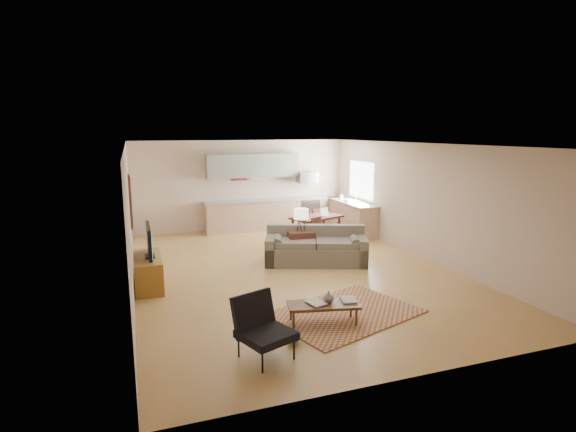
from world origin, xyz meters
name	(u,v)px	position (x,y,z in m)	size (l,w,h in m)	color
room	(293,209)	(0.00, 0.00, 1.35)	(9.00, 9.00, 9.00)	#A67B42
kitchen_counter_back	(274,214)	(0.90, 4.18, 0.46)	(4.26, 0.64, 0.92)	tan
kitchen_counter_right	(351,217)	(2.93, 3.00, 0.46)	(0.64, 2.26, 0.92)	tan
kitchen_range	(307,212)	(2.00, 4.18, 0.45)	(0.62, 0.62, 0.90)	#A5A8AD
kitchen_microwave	(307,177)	(2.00, 4.20, 1.55)	(0.62, 0.40, 0.35)	#A5A8AD
upper_cabinets	(253,166)	(0.30, 4.33, 1.95)	(2.80, 0.34, 0.70)	gray
window_right	(361,180)	(3.23, 3.00, 1.55)	(0.02, 1.40, 1.05)	white
wall_art_left	(131,201)	(-3.21, 0.90, 1.55)	(0.06, 0.42, 1.10)	brown
triptych	(239,172)	(-0.10, 4.47, 1.75)	(1.70, 0.04, 0.50)	beige
rug	(344,313)	(0.02, -2.46, 0.01)	(2.35, 1.63, 0.02)	brown
sofa	(316,246)	(0.69, 0.36, 0.41)	(2.37, 1.03, 0.82)	#5E5749
coffee_table	(323,313)	(-0.47, -2.71, 0.17)	(1.12, 0.44, 0.34)	#462A14
book_a	(310,304)	(-0.70, -2.70, 0.35)	(0.30, 0.36, 0.03)	maroon
book_b	(342,300)	(-0.15, -2.69, 0.34)	(0.30, 0.36, 0.02)	navy
vase	(328,297)	(-0.37, -2.68, 0.42)	(0.19, 0.19, 0.18)	black
armchair	(266,329)	(-1.62, -3.46, 0.42)	(0.73, 0.73, 0.84)	black
tv_credenza	(148,272)	(-2.98, -0.04, 0.30)	(0.51, 1.31, 0.61)	brown
tv	(149,241)	(-2.93, -0.04, 0.91)	(0.10, 1.01, 0.61)	black
console_table	(301,246)	(0.45, 0.67, 0.35)	(0.59, 0.40, 0.69)	#3D1C17
table_lamp	(301,220)	(0.45, 0.67, 0.97)	(0.34, 0.34, 0.55)	beige
dining_table	(316,229)	(1.51, 2.28, 0.35)	(1.38, 0.79, 0.70)	#3D1C17
dining_chair_near	(321,233)	(1.35, 1.57, 0.40)	(0.38, 0.40, 0.79)	#3D1C17
dining_chair_far	(312,222)	(1.67, 2.98, 0.39)	(0.37, 0.39, 0.78)	#3D1C17
laptop	(327,212)	(1.78, 2.18, 0.81)	(0.29, 0.22, 0.22)	#A5A8AD
soap_bottle	(341,196)	(2.83, 3.48, 1.02)	(0.10, 0.10, 0.19)	beige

